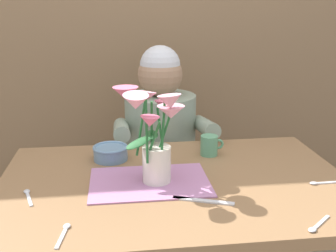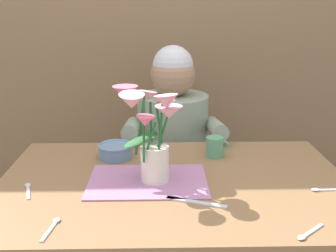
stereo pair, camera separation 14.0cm
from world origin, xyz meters
name	(u,v)px [view 1 (the left image)]	position (x,y,z in m)	size (l,w,h in m)	color
wood_panel_backdrop	(148,16)	(0.00, 1.05, 1.25)	(4.00, 0.10, 2.50)	brown
dining_table	(175,206)	(0.00, 0.00, 0.64)	(1.20, 0.80, 0.74)	olive
seated_person	(161,162)	(0.02, 0.62, 0.56)	(0.45, 0.47, 1.14)	#4C4C56
striped_placemat	(150,182)	(-0.09, -0.01, 0.74)	(0.40, 0.28, 0.01)	#B275A3
flower_vase	(153,130)	(-0.07, -0.01, 0.93)	(0.24, 0.24, 0.32)	silver
ceramic_bowl	(111,152)	(-0.22, 0.22, 0.77)	(0.14, 0.14, 0.06)	#6689A8
dinner_knife	(203,201)	(0.06, -0.16, 0.74)	(0.19, 0.02, 0.01)	silver
tea_cup	(209,145)	(0.17, 0.22, 0.78)	(0.09, 0.07, 0.08)	#569970
spoon_0	(64,231)	(-0.34, -0.29, 0.74)	(0.03, 0.12, 0.01)	silver
spoon_1	(321,183)	(0.48, -0.09, 0.74)	(0.12, 0.02, 0.01)	silver
spoon_2	(28,195)	(-0.48, -0.06, 0.74)	(0.05, 0.12, 0.01)	silver
spoon_3	(316,226)	(0.33, -0.35, 0.74)	(0.10, 0.09, 0.01)	silver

